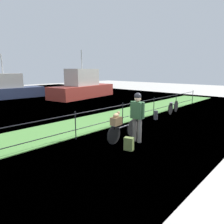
{
  "coord_description": "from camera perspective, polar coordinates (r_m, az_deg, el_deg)",
  "views": [
    {
      "loc": [
        -5.61,
        -3.84,
        2.42
      ],
      "look_at": [
        -0.09,
        1.23,
        0.9
      ],
      "focal_mm": 33.5,
      "sensor_mm": 36.0,
      "label": 1
    }
  ],
  "objects": [
    {
      "name": "mooring_bollard",
      "position": [
        10.51,
        11.87,
        -0.86
      ],
      "size": [
        0.2,
        0.2,
        0.44
      ],
      "primitive_type": "cylinder",
      "color": "#38383D",
      "rests_on": "ground"
    },
    {
      "name": "harbor_water",
      "position": [
        17.48,
        -28.22,
        2.14
      ],
      "size": [
        30.0,
        30.0,
        0.0
      ],
      "primitive_type": "plane",
      "color": "#60849E",
      "rests_on": "ground"
    },
    {
      "name": "moored_boat_far",
      "position": [
        18.99,
        -8.07,
        6.75
      ],
      "size": [
        6.68,
        3.29,
        4.11
      ],
      "color": "#9E3328",
      "rests_on": "ground"
    },
    {
      "name": "backpack_on_paving",
      "position": [
        6.46,
        4.62,
        -8.65
      ],
      "size": [
        0.25,
        0.32,
        0.4
      ],
      "primitive_type": "cube",
      "rotation": [
        0.0,
        0.0,
        5.01
      ],
      "color": "olive",
      "rests_on": "ground"
    },
    {
      "name": "moored_boat_near",
      "position": [
        20.18,
        -27.28,
        5.48
      ],
      "size": [
        6.48,
        2.57,
        3.72
      ],
      "color": "#2D3856",
      "rests_on": "ground"
    },
    {
      "name": "cyclist_person",
      "position": [
        7.01,
        6.93,
        -0.27
      ],
      "size": [
        0.28,
        0.54,
        1.68
      ],
      "color": "slate",
      "rests_on": "ground"
    },
    {
      "name": "grass_strip",
      "position": [
        9.35,
        -8.73,
        -3.58
      ],
      "size": [
        27.0,
        2.4,
        0.03
      ],
      "primitive_type": "cube",
      "color": "#569342",
      "rests_on": "ground"
    },
    {
      "name": "wooden_crate",
      "position": [
        6.88,
        1.14,
        -2.49
      ],
      "size": [
        0.37,
        0.26,
        0.27
      ],
      "primitive_type": "cube",
      "rotation": [
        0.0,
        0.0,
        0.04
      ],
      "color": "#A87F51",
      "rests_on": "bicycle_main"
    },
    {
      "name": "terrier_dog",
      "position": [
        6.85,
        1.28,
        -0.74
      ],
      "size": [
        0.32,
        0.15,
        0.18
      ],
      "color": "tan",
      "rests_on": "wooden_crate"
    },
    {
      "name": "ground_plane",
      "position": [
        7.22,
        7.79,
        -8.23
      ],
      "size": [
        60.0,
        60.0,
        0.0
      ],
      "primitive_type": "plane",
      "color": "beige"
    },
    {
      "name": "bicycle_parked",
      "position": [
        12.29,
        16.37,
        1.28
      ],
      "size": [
        1.6,
        0.3,
        0.66
      ],
      "color": "black",
      "rests_on": "ground"
    },
    {
      "name": "bicycle_main",
      "position": [
        7.29,
        3.09,
        -5.17
      ],
      "size": [
        1.7,
        0.18,
        0.63
      ],
      "color": "black",
      "rests_on": "ground"
    },
    {
      "name": "iron_fence",
      "position": [
        8.21,
        -2.83,
        -1.36
      ],
      "size": [
        18.04,
        0.04,
        1.02
      ],
      "color": "black",
      "rests_on": "ground"
    }
  ]
}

